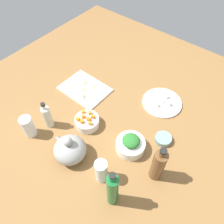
{
  "coord_description": "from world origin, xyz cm",
  "views": [
    {
      "loc": [
        -47.79,
        59.58,
        105.95
      ],
      "look_at": [
        0.0,
        0.0,
        8.0
      ],
      "focal_mm": 35.32,
      "sensor_mm": 36.0,
      "label": 1
    }
  ],
  "objects_px": {
    "bowl_small_side": "(163,139)",
    "bottle_0": "(113,190)",
    "bottle_2": "(47,116)",
    "drinking_glass_1": "(28,127)",
    "bottle_1": "(158,165)",
    "plate_tofu": "(162,103)",
    "bowl_greens": "(130,145)",
    "drinking_glass_0": "(101,171)",
    "teapot": "(70,149)",
    "bowl_carrots": "(87,122)",
    "cutting_board": "(85,89)"
  },
  "relations": [
    {
      "from": "cutting_board",
      "to": "drinking_glass_1",
      "type": "bearing_deg",
      "value": 89.8
    },
    {
      "from": "bottle_2",
      "to": "drinking_glass_0",
      "type": "bearing_deg",
      "value": 173.07
    },
    {
      "from": "cutting_board",
      "to": "plate_tofu",
      "type": "distance_m",
      "value": 0.49
    },
    {
      "from": "plate_tofu",
      "to": "bowl_carrots",
      "type": "height_order",
      "value": "bowl_carrots"
    },
    {
      "from": "plate_tofu",
      "to": "bowl_small_side",
      "type": "height_order",
      "value": "bowl_small_side"
    },
    {
      "from": "bowl_greens",
      "to": "bottle_1",
      "type": "bearing_deg",
      "value": 166.9
    },
    {
      "from": "bottle_0",
      "to": "drinking_glass_1",
      "type": "xyz_separation_m",
      "value": [
        0.57,
        0.0,
        -0.06
      ]
    },
    {
      "from": "bowl_greens",
      "to": "cutting_board",
      "type": "bearing_deg",
      "value": -18.94
    },
    {
      "from": "bottle_1",
      "to": "bowl_small_side",
      "type": "bearing_deg",
      "value": -70.55
    },
    {
      "from": "plate_tofu",
      "to": "bottle_0",
      "type": "relative_size",
      "value": 0.85
    },
    {
      "from": "plate_tofu",
      "to": "drinking_glass_0",
      "type": "bearing_deg",
      "value": 91.52
    },
    {
      "from": "plate_tofu",
      "to": "bowl_carrots",
      "type": "xyz_separation_m",
      "value": [
        0.25,
        0.4,
        0.02
      ]
    },
    {
      "from": "cutting_board",
      "to": "drinking_glass_0",
      "type": "relative_size",
      "value": 2.08
    },
    {
      "from": "teapot",
      "to": "drinking_glass_0",
      "type": "xyz_separation_m",
      "value": [
        -0.2,
        -0.01,
        0.01
      ]
    },
    {
      "from": "bowl_greens",
      "to": "drinking_glass_0",
      "type": "height_order",
      "value": "drinking_glass_0"
    },
    {
      "from": "plate_tofu",
      "to": "bowl_small_side",
      "type": "relative_size",
      "value": 2.69
    },
    {
      "from": "bowl_small_side",
      "to": "teapot",
      "type": "height_order",
      "value": "teapot"
    },
    {
      "from": "bowl_greens",
      "to": "bottle_0",
      "type": "distance_m",
      "value": 0.29
    },
    {
      "from": "plate_tofu",
      "to": "bottle_2",
      "type": "relative_size",
      "value": 1.31
    },
    {
      "from": "bowl_greens",
      "to": "bottle_0",
      "type": "bearing_deg",
      "value": 109.1
    },
    {
      "from": "bowl_carrots",
      "to": "drinking_glass_1",
      "type": "bearing_deg",
      "value": 49.43
    },
    {
      "from": "plate_tofu",
      "to": "drinking_glass_0",
      "type": "height_order",
      "value": "drinking_glass_0"
    },
    {
      "from": "drinking_glass_1",
      "to": "bottle_2",
      "type": "bearing_deg",
      "value": -108.72
    },
    {
      "from": "bowl_carrots",
      "to": "cutting_board",
      "type": "bearing_deg",
      "value": -43.83
    },
    {
      "from": "teapot",
      "to": "bottle_0",
      "type": "xyz_separation_m",
      "value": [
        -0.3,
        0.04,
        0.06
      ]
    },
    {
      "from": "bowl_greens",
      "to": "bottle_0",
      "type": "height_order",
      "value": "bottle_0"
    },
    {
      "from": "bowl_small_side",
      "to": "drinking_glass_1",
      "type": "xyz_separation_m",
      "value": [
        0.59,
        0.41,
        0.05
      ]
    },
    {
      "from": "bottle_2",
      "to": "bottle_0",
      "type": "bearing_deg",
      "value": 169.3
    },
    {
      "from": "bowl_greens",
      "to": "bowl_carrots",
      "type": "height_order",
      "value": "bowl_greens"
    },
    {
      "from": "plate_tofu",
      "to": "bowl_greens",
      "type": "xyz_separation_m",
      "value": [
        -0.03,
        0.37,
        0.02
      ]
    },
    {
      "from": "plate_tofu",
      "to": "teapot",
      "type": "distance_m",
      "value": 0.62
    },
    {
      "from": "bowl_small_side",
      "to": "bottle_0",
      "type": "relative_size",
      "value": 0.32
    },
    {
      "from": "bottle_2",
      "to": "bottle_1",
      "type": "bearing_deg",
      "value": -169.2
    },
    {
      "from": "teapot",
      "to": "drinking_glass_0",
      "type": "relative_size",
      "value": 1.25
    },
    {
      "from": "bottle_1",
      "to": "drinking_glass_0",
      "type": "xyz_separation_m",
      "value": [
        0.19,
        0.17,
        -0.04
      ]
    },
    {
      "from": "cutting_board",
      "to": "bottle_1",
      "type": "distance_m",
      "value": 0.69
    },
    {
      "from": "teapot",
      "to": "bottle_0",
      "type": "bearing_deg",
      "value": 172.6
    },
    {
      "from": "teapot",
      "to": "drinking_glass_0",
      "type": "bearing_deg",
      "value": -177.17
    },
    {
      "from": "bowl_small_side",
      "to": "teapot",
      "type": "bearing_deg",
      "value": 49.19
    },
    {
      "from": "cutting_board",
      "to": "drinking_glass_0",
      "type": "height_order",
      "value": "drinking_glass_0"
    },
    {
      "from": "drinking_glass_1",
      "to": "bottle_0",
      "type": "bearing_deg",
      "value": -179.67
    },
    {
      "from": "plate_tofu",
      "to": "bowl_greens",
      "type": "bearing_deg",
      "value": 94.62
    },
    {
      "from": "bowl_carrots",
      "to": "bottle_2",
      "type": "distance_m",
      "value": 0.22
    },
    {
      "from": "bowl_small_side",
      "to": "bowl_carrots",
      "type": "bearing_deg",
      "value": 24.67
    },
    {
      "from": "cutting_board",
      "to": "plate_tofu",
      "type": "xyz_separation_m",
      "value": [
        -0.45,
        -0.21,
        0.0
      ]
    },
    {
      "from": "bottle_2",
      "to": "drinking_glass_1",
      "type": "bearing_deg",
      "value": 71.28
    },
    {
      "from": "teapot",
      "to": "bottle_0",
      "type": "relative_size",
      "value": 0.63
    },
    {
      "from": "plate_tofu",
      "to": "bottle_1",
      "type": "height_order",
      "value": "bottle_1"
    },
    {
      "from": "bowl_small_side",
      "to": "bottle_0",
      "type": "distance_m",
      "value": 0.42
    },
    {
      "from": "plate_tofu",
      "to": "teapot",
      "type": "height_order",
      "value": "teapot"
    }
  ]
}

